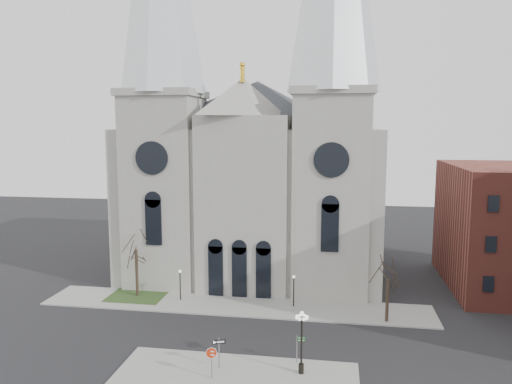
# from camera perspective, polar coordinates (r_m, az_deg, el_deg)

# --- Properties ---
(ground) EXTENTS (160.00, 160.00, 0.00)m
(ground) POSITION_cam_1_polar(r_m,az_deg,el_deg) (42.87, -5.51, -17.91)
(ground) COLOR black
(ground) RESTS_ON ground
(sidewalk_far) EXTENTS (40.00, 6.00, 0.14)m
(sidewalk_far) POSITION_cam_1_polar(r_m,az_deg,el_deg) (52.71, -2.41, -12.80)
(sidewalk_far) COLOR gray
(sidewalk_far) RESTS_ON ground
(grass_patch) EXTENTS (6.00, 5.00, 0.18)m
(grass_patch) POSITION_cam_1_polar(r_m,az_deg,el_deg) (56.71, -13.38, -11.49)
(grass_patch) COLOR #2A461E
(grass_patch) RESTS_ON ground
(cathedral) EXTENTS (33.00, 26.66, 54.00)m
(cathedral) POSITION_cam_1_polar(r_m,az_deg,el_deg) (61.06, -0.26, 7.64)
(cathedral) COLOR gray
(cathedral) RESTS_ON ground
(tree_left) EXTENTS (3.20, 3.20, 7.50)m
(tree_left) POSITION_cam_1_polar(r_m,az_deg,el_deg) (55.18, -13.56, -6.08)
(tree_left) COLOR black
(tree_left) RESTS_ON ground
(tree_right) EXTENTS (3.20, 3.20, 6.00)m
(tree_right) POSITION_cam_1_polar(r_m,az_deg,el_deg) (48.69, 14.86, -9.33)
(tree_right) COLOR black
(tree_right) RESTS_ON ground
(ped_lamp_left) EXTENTS (0.32, 0.32, 3.26)m
(ped_lamp_left) POSITION_cam_1_polar(r_m,az_deg,el_deg) (53.90, -8.67, -9.88)
(ped_lamp_left) COLOR black
(ped_lamp_left) RESTS_ON sidewalk_far
(ped_lamp_right) EXTENTS (0.32, 0.32, 3.26)m
(ped_lamp_right) POSITION_cam_1_polar(r_m,az_deg,el_deg) (51.62, 4.34, -10.60)
(ped_lamp_right) COLOR black
(ped_lamp_right) RESTS_ON sidewalk_far
(stop_sign) EXTENTS (0.86, 0.13, 2.37)m
(stop_sign) POSITION_cam_1_polar(r_m,az_deg,el_deg) (38.23, -5.10, -18.16)
(stop_sign) COLOR slate
(stop_sign) RESTS_ON sidewalk_near
(globe_lamp) EXTENTS (1.33, 1.33, 4.81)m
(globe_lamp) POSITION_cam_1_polar(r_m,az_deg,el_deg) (38.36, 5.24, -15.91)
(globe_lamp) COLOR black
(globe_lamp) RESTS_ON sidewalk_near
(one_way_sign) EXTENTS (0.98, 0.39, 2.34)m
(one_way_sign) POSITION_cam_1_polar(r_m,az_deg,el_deg) (39.72, -4.25, -17.34)
(one_way_sign) COLOR slate
(one_way_sign) RESTS_ON sidewalk_near
(street_name_sign) EXTENTS (0.69, 0.11, 2.16)m
(street_name_sign) POSITION_cam_1_polar(r_m,az_deg,el_deg) (40.61, 4.81, -17.20)
(street_name_sign) COLOR slate
(street_name_sign) RESTS_ON sidewalk_near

